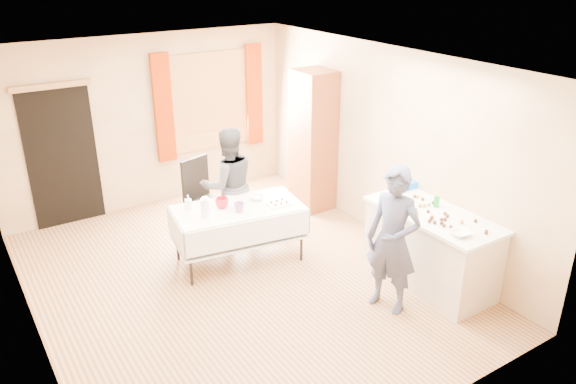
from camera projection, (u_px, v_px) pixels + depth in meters
floor at (239, 280)px, 6.82m from camera, size 4.50×5.50×0.02m
ceiling at (230, 62)px, 5.79m from camera, size 4.50×5.50×0.02m
wall_back at (149, 122)px, 8.43m from camera, size 4.50×0.02×2.60m
wall_front at (409, 297)px, 4.17m from camera, size 4.50×0.02×2.60m
wall_left at (18, 230)px, 5.17m from camera, size 0.02×5.50×2.60m
wall_right at (386, 145)px, 7.43m from camera, size 0.02×5.50×2.60m
window_frame at (209, 101)px, 8.82m from camera, size 1.32×0.06×1.52m
window_pane at (210, 101)px, 8.81m from camera, size 1.20×0.02×1.40m
curtain_left at (164, 109)px, 8.39m from camera, size 0.28×0.06×1.65m
curtain_right at (254, 95)px, 9.17m from camera, size 0.28×0.06×1.65m
doorway at (62, 157)px, 7.88m from camera, size 0.95×0.04×2.00m
door_lintel at (51, 86)px, 7.45m from camera, size 1.05×0.06×0.08m
cabinet at (313, 141)px, 8.38m from camera, size 0.50×0.60×2.11m
counter at (430, 248)px, 6.60m from camera, size 0.77×1.62×0.91m
party_table at (239, 229)px, 7.07m from camera, size 1.71×1.06×0.75m
chair at (206, 213)px, 7.75m from camera, size 0.57×0.57×1.10m
girl at (393, 240)px, 5.98m from camera, size 0.85×0.78×1.66m
woman at (229, 185)px, 7.49m from camera, size 0.97×0.86×1.58m
soda_can at (437, 202)px, 6.55m from camera, size 0.08×0.08×0.12m
mixing_bowl at (460, 233)px, 5.90m from camera, size 0.26×0.26×0.05m
foam_block at (395, 194)px, 6.80m from camera, size 0.15×0.10×0.08m
blue_basket at (406, 185)px, 7.09m from camera, size 0.30×0.20×0.08m
pitcher at (205, 208)px, 6.66m from camera, size 0.13×0.13×0.22m
cup_red at (222, 203)px, 6.91m from camera, size 0.26×0.26×0.13m
cup_rainbow at (239, 208)px, 6.79m from camera, size 0.14×0.14×0.12m
small_bowl at (257, 198)px, 7.15m from camera, size 0.26×0.26×0.05m
pastry_tray at (279, 204)px, 7.01m from camera, size 0.29×0.22×0.02m
bottle at (188, 202)px, 6.87m from camera, size 0.13×0.13×0.18m
cake_balls at (435, 214)px, 6.35m from camera, size 0.48×1.15×0.04m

